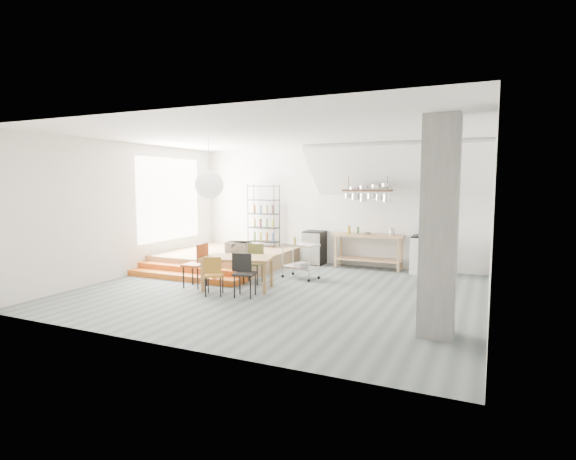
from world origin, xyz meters
The scene contains 26 objects.
floor centered at (0.00, 0.00, 0.00)m, with size 8.00×8.00×0.00m, color #535D60.
wall_back centered at (0.00, 3.50, 1.60)m, with size 8.00×0.04×3.20m, color silver.
wall_left centered at (-4.00, 0.00, 1.60)m, with size 0.04×7.00×3.20m, color silver.
wall_right centered at (4.00, 0.00, 1.60)m, with size 0.04×7.00×3.20m, color silver.
ceiling centered at (0.00, 0.00, 3.20)m, with size 8.00×7.00×0.02m, color white.
slope_ceiling centered at (1.80, 2.90, 2.55)m, with size 4.40×1.80×0.15m, color white.
window_pane centered at (-3.98, 1.50, 1.80)m, with size 0.02×2.50×2.20m, color white.
platform centered at (-2.50, 2.00, 0.20)m, with size 3.00×3.00×0.40m, color #966D4B.
step_lower centered at (-2.50, 0.05, 0.07)m, with size 3.00×0.35×0.13m, color #CB5D17.
step_upper centered at (-2.50, 0.40, 0.13)m, with size 3.00×0.35×0.27m, color #CB5D17.
concrete_column centered at (3.30, -1.50, 1.60)m, with size 0.50×0.50×3.20m, color slate.
kitchen_counter centered at (1.10, 3.15, 0.63)m, with size 1.80×0.60×0.91m.
stove centered at (2.50, 3.16, 0.48)m, with size 0.60×0.60×1.18m.
pot_rack centered at (1.13, 2.92, 1.98)m, with size 1.20×0.50×1.43m.
wire_shelving centered at (-2.00, 3.20, 1.33)m, with size 0.88×0.38×1.80m.
microwave_shelf centered at (-1.40, 0.75, 0.55)m, with size 0.60×0.40×0.16m.
paper_lantern centered at (-1.43, -0.35, 2.20)m, with size 0.60×0.60×0.60m, color white.
dining_table centered at (-0.85, -0.20, 0.62)m, with size 1.61×1.16×0.69m.
chair_mustard centered at (-0.99, -0.91, 0.48)m, with size 0.48×0.48×0.80m.
chair_black centered at (-0.38, -0.76, 0.53)m, with size 0.48×0.48×0.89m.
chair_olive centered at (-0.84, 0.49, 0.52)m, with size 0.45×0.45×0.87m.
chair_red centered at (-1.70, -0.44, 0.57)m, with size 0.46×0.46×0.96m.
rolling_cart centered at (-0.05, 1.33, 0.53)m, with size 0.92×0.65×0.82m.
mini_fridge centered at (-0.43, 3.20, 0.46)m, with size 0.54×0.54×0.93m, color black.
microwave centered at (-1.40, 0.75, 0.72)m, with size 0.55×0.37×0.30m, color beige.
bowl centered at (1.09, 3.10, 0.94)m, with size 0.21×0.21×0.05m, color silver.
Camera 1 is at (3.97, -8.27, 2.24)m, focal length 28.00 mm.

